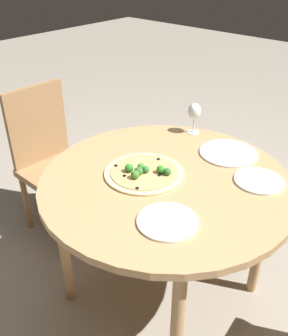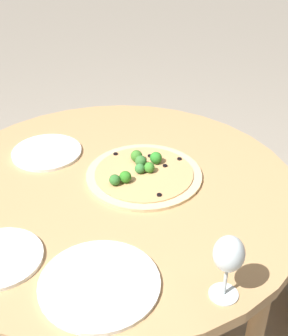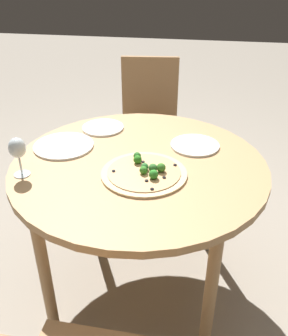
{
  "view_description": "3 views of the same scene",
  "coord_description": "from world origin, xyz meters",
  "px_view_note": "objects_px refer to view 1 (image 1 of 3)",
  "views": [
    {
      "loc": [
        -1.07,
        -0.83,
        1.59
      ],
      "look_at": [
        -0.04,
        0.09,
        0.75
      ],
      "focal_mm": 40.0,
      "sensor_mm": 36.0,
      "label": 1
    },
    {
      "loc": [
        1.1,
        -0.13,
        1.51
      ],
      "look_at": [
        -0.04,
        0.09,
        0.75
      ],
      "focal_mm": 50.0,
      "sensor_mm": 36.0,
      "label": 2
    },
    {
      "loc": [
        -0.25,
        1.36,
        1.51
      ],
      "look_at": [
        -0.04,
        0.09,
        0.75
      ],
      "focal_mm": 40.0,
      "sensor_mm": 36.0,
      "label": 3
    }
  ],
  "objects_px": {
    "pizza": "(144,172)",
    "plate_far": "(167,221)",
    "plate_near": "(228,153)",
    "wine_glass": "(194,112)",
    "chair": "(53,159)",
    "plate_side": "(259,181)"
  },
  "relations": [
    {
      "from": "pizza",
      "to": "plate_far",
      "type": "xyz_separation_m",
      "value": [
        -0.19,
        -0.28,
        -0.01
      ]
    },
    {
      "from": "pizza",
      "to": "plate_near",
      "type": "height_order",
      "value": "pizza"
    },
    {
      "from": "wine_glass",
      "to": "plate_near",
      "type": "height_order",
      "value": "wine_glass"
    },
    {
      "from": "chair",
      "to": "plate_far",
      "type": "bearing_deg",
      "value": -101.83
    },
    {
      "from": "chair",
      "to": "plate_near",
      "type": "bearing_deg",
      "value": -68.97
    },
    {
      "from": "wine_glass",
      "to": "plate_near",
      "type": "bearing_deg",
      "value": -106.91
    },
    {
      "from": "pizza",
      "to": "plate_far",
      "type": "bearing_deg",
      "value": -123.7
    },
    {
      "from": "chair",
      "to": "wine_glass",
      "type": "relative_size",
      "value": 5.49
    },
    {
      "from": "pizza",
      "to": "wine_glass",
      "type": "height_order",
      "value": "wine_glass"
    },
    {
      "from": "wine_glass",
      "to": "plate_far",
      "type": "distance_m",
      "value": 0.77
    },
    {
      "from": "wine_glass",
      "to": "plate_far",
      "type": "xyz_separation_m",
      "value": [
        -0.67,
        -0.36,
        -0.11
      ]
    },
    {
      "from": "pizza",
      "to": "plate_near",
      "type": "relative_size",
      "value": 1.27
    },
    {
      "from": "wine_glass",
      "to": "plate_far",
      "type": "relative_size",
      "value": 0.73
    },
    {
      "from": "wine_glass",
      "to": "plate_near",
      "type": "xyz_separation_m",
      "value": [
        -0.08,
        -0.26,
        -0.11
      ]
    },
    {
      "from": "pizza",
      "to": "plate_side",
      "type": "xyz_separation_m",
      "value": [
        0.28,
        -0.4,
        -0.01
      ]
    },
    {
      "from": "plate_near",
      "to": "plate_side",
      "type": "bearing_deg",
      "value": -119.37
    },
    {
      "from": "plate_far",
      "to": "pizza",
      "type": "bearing_deg",
      "value": 56.3
    },
    {
      "from": "chair",
      "to": "plate_near",
      "type": "relative_size",
      "value": 3.28
    },
    {
      "from": "plate_side",
      "to": "plate_near",
      "type": "bearing_deg",
      "value": 60.63
    },
    {
      "from": "wine_glass",
      "to": "plate_side",
      "type": "distance_m",
      "value": 0.54
    },
    {
      "from": "pizza",
      "to": "wine_glass",
      "type": "relative_size",
      "value": 2.12
    },
    {
      "from": "pizza",
      "to": "plate_far",
      "type": "relative_size",
      "value": 1.55
    }
  ]
}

